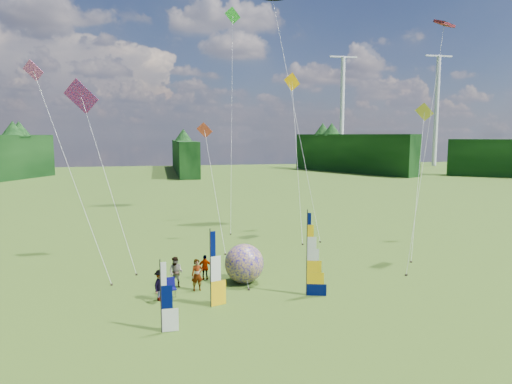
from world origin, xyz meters
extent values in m
plane|color=#4A6A1B|center=(0.00, 0.00, 0.00)|extent=(220.00, 220.00, 0.00)
sphere|color=#0F0784|center=(-1.36, 5.58, 1.14)|extent=(2.33, 2.33, 2.27)
imported|color=#66594C|center=(-4.15, 4.79, 0.88)|extent=(0.68, 0.48, 1.77)
imported|color=#66594C|center=(-5.27, 5.61, 0.87)|extent=(0.94, 0.76, 1.73)
imported|color=#66594C|center=(-6.14, 3.64, 0.83)|extent=(0.87, 1.13, 1.65)
imported|color=#66594C|center=(-3.52, 6.54, 0.76)|extent=(0.94, 0.55, 1.51)
camera|label=1|loc=(-6.14, -19.68, 8.53)|focal=32.00mm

